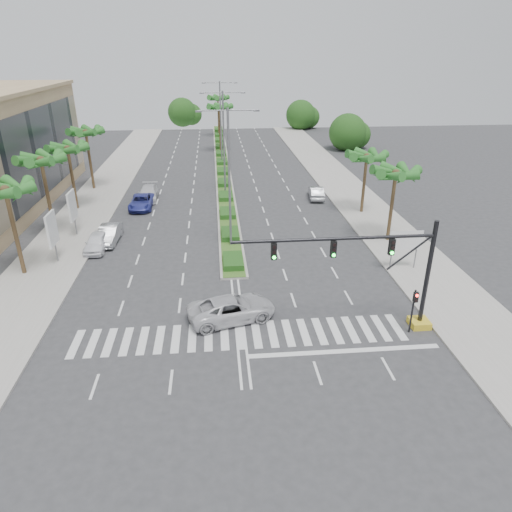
{
  "coord_description": "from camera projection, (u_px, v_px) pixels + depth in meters",
  "views": [
    {
      "loc": [
        -1.25,
        -23.76,
        16.31
      ],
      "look_at": [
        1.45,
        5.23,
        3.0
      ],
      "focal_mm": 32.0,
      "sensor_mm": 36.0,
      "label": 1
    }
  ],
  "objects": [
    {
      "name": "billboard_far",
      "position": [
        72.0,
        206.0,
        42.25
      ],
      "size": [
        0.18,
        2.1,
        4.35
      ],
      "color": "slate",
      "rests_on": "ground"
    },
    {
      "name": "median_grass",
      "position": [
        222.0,
        165.0,
        69.06
      ],
      "size": [
        1.8,
        75.0,
        0.04
      ],
      "primitive_type": "cube",
      "color": "#30571D",
      "rests_on": "median"
    },
    {
      "name": "palm_right_far",
      "position": [
        367.0,
        158.0,
        47.08
      ],
      "size": [
        4.57,
        4.68,
        6.75
      ],
      "color": "brown",
      "rests_on": "ground"
    },
    {
      "name": "palm_right_near",
      "position": [
        396.0,
        175.0,
        39.72
      ],
      "size": [
        4.57,
        4.68,
        7.05
      ],
      "color": "brown",
      "rests_on": "ground"
    },
    {
      "name": "palm_left_end",
      "position": [
        86.0,
        134.0,
        54.94
      ],
      "size": [
        4.57,
        4.68,
        7.75
      ],
      "color": "brown",
      "rests_on": "ground"
    },
    {
      "name": "streetlight_far",
      "position": [
        221.0,
        119.0,
        67.23
      ],
      "size": [
        5.1,
        0.25,
        12.0
      ],
      "color": "slate",
      "rests_on": "ground"
    },
    {
      "name": "palm_left_far",
      "position": [
        68.0,
        151.0,
        47.86
      ],
      "size": [
        4.57,
        4.68,
        7.35
      ],
      "color": "brown",
      "rests_on": "ground"
    },
    {
      "name": "car_parked_b",
      "position": [
        109.0,
        234.0,
        41.76
      ],
      "size": [
        1.85,
        4.73,
        1.54
      ],
      "primitive_type": "imported",
      "rotation": [
        0.0,
        0.0,
        -0.05
      ],
      "color": "#A7A8AC",
      "rests_on": "ground"
    },
    {
      "name": "palm_left_near",
      "position": [
        6.0,
        193.0,
        33.29
      ],
      "size": [
        4.57,
        4.68,
        7.55
      ],
      "color": "brown",
      "rests_on": "ground"
    },
    {
      "name": "pedestrian_signal",
      "position": [
        414.0,
        304.0,
        27.83
      ],
      "size": [
        0.28,
        0.36,
        3.0
      ],
      "color": "black",
      "rests_on": "ground"
    },
    {
      "name": "car_parked_d",
      "position": [
        148.0,
        193.0,
        53.59
      ],
      "size": [
        2.24,
        5.34,
        1.54
      ],
      "primitive_type": "imported",
      "rotation": [
        0.0,
        0.0,
        0.02
      ],
      "color": "silver",
      "rests_on": "ground"
    },
    {
      "name": "signal_gantry",
      "position": [
        392.0,
        280.0,
        27.74
      ],
      "size": [
        12.6,
        1.2,
        7.2
      ],
      "color": "gold",
      "rests_on": "ground"
    },
    {
      "name": "median",
      "position": [
        222.0,
        165.0,
        69.11
      ],
      "size": [
        2.2,
        75.0,
        0.2
      ],
      "primitive_type": "cube",
      "color": "gray",
      "rests_on": "ground"
    },
    {
      "name": "palm_median_a",
      "position": [
        219.0,
        109.0,
        75.22
      ],
      "size": [
        4.57,
        4.68,
        8.05
      ],
      "color": "brown",
      "rests_on": "ground"
    },
    {
      "name": "car_parked_c",
      "position": [
        142.0,
        202.0,
        50.66
      ],
      "size": [
        2.49,
        5.28,
        1.46
      ],
      "primitive_type": "imported",
      "rotation": [
        0.0,
        0.0,
        -0.01
      ],
      "color": "#313895",
      "rests_on": "ground"
    },
    {
      "name": "car_crossing",
      "position": [
        232.0,
        309.0,
        29.78
      ],
      "size": [
        6.26,
        4.07,
        1.6
      ],
      "primitive_type": "imported",
      "rotation": [
        0.0,
        0.0,
        1.84
      ],
      "color": "silver",
      "rests_on": "ground"
    },
    {
      "name": "footpath_right",
      "position": [
        373.0,
        218.0,
        47.76
      ],
      "size": [
        6.0,
        120.0,
        0.15
      ],
      "primitive_type": "cube",
      "color": "gray",
      "rests_on": "ground"
    },
    {
      "name": "footpath_left",
      "position": [
        75.0,
        228.0,
        45.2
      ],
      "size": [
        6.0,
        120.0,
        0.15
      ],
      "primitive_type": "cube",
      "color": "gray",
      "rests_on": "ground"
    },
    {
      "name": "streetlight_near",
      "position": [
        229.0,
        172.0,
        38.25
      ],
      "size": [
        5.1,
        0.25,
        12.0
      ],
      "color": "slate",
      "rests_on": "ground"
    },
    {
      "name": "direction_sign",
      "position": [
        406.0,
        242.0,
        35.75
      ],
      "size": [
        2.7,
        0.11,
        3.4
      ],
      "color": "slate",
      "rests_on": "ground"
    },
    {
      "name": "streetlight_mid",
      "position": [
        224.0,
        138.0,
        52.74
      ],
      "size": [
        5.1,
        0.25,
        12.0
      ],
      "color": "slate",
      "rests_on": "ground"
    },
    {
      "name": "ground",
      "position": [
        241.0,
        335.0,
        28.4
      ],
      "size": [
        160.0,
        160.0,
        0.0
      ],
      "primitive_type": "plane",
      "color": "#333335",
      "rests_on": "ground"
    },
    {
      "name": "car_right",
      "position": [
        316.0,
        192.0,
        53.93
      ],
      "size": [
        2.04,
        4.61,
        1.47
      ],
      "primitive_type": "imported",
      "rotation": [
        0.0,
        0.0,
        3.03
      ],
      "color": "#A4A5A9",
      "rests_on": "ground"
    },
    {
      "name": "car_parked_a",
      "position": [
        97.0,
        242.0,
        40.13
      ],
      "size": [
        1.81,
        4.35,
        1.47
      ],
      "primitive_type": "imported",
      "rotation": [
        0.0,
        0.0,
        -0.02
      ],
      "color": "white",
      "rests_on": "ground"
    },
    {
      "name": "billboard_near",
      "position": [
        52.0,
        229.0,
        36.82
      ],
      "size": [
        0.18,
        2.1,
        4.35
      ],
      "color": "slate",
      "rests_on": "ground"
    },
    {
      "name": "palm_median_b",
      "position": [
        218.0,
        99.0,
        88.81
      ],
      "size": [
        4.57,
        4.68,
        8.05
      ],
      "color": "brown",
      "rests_on": "ground"
    },
    {
      "name": "palm_left_mid",
      "position": [
        41.0,
        162.0,
        40.37
      ],
      "size": [
        4.57,
        4.68,
        7.95
      ],
      "color": "brown",
      "rests_on": "ground"
    }
  ]
}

